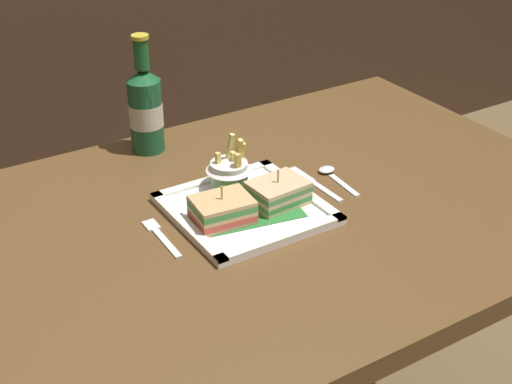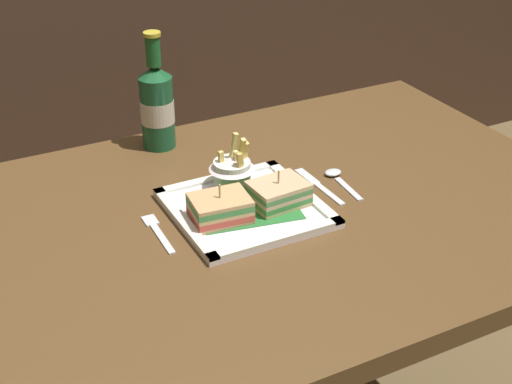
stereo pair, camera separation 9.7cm
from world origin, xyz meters
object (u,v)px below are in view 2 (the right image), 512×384
object	(u,v)px
fries_cup	(232,169)
beer_bottle	(157,105)
sandwich_half_right	(278,194)
fork	(157,231)
spoon	(337,177)
knife	(317,185)
sandwich_half_left	(220,208)
dining_table	(266,273)
square_plate	(245,209)

from	to	relation	value
fries_cup	beer_bottle	size ratio (longest dim) A/B	0.43
sandwich_half_right	fork	distance (m)	0.23
fork	sandwich_half_right	bearing A→B (deg)	-6.77
fork	spoon	size ratio (longest dim) A/B	1.07
beer_bottle	knife	distance (m)	0.39
sandwich_half_left	beer_bottle	xyz separation A→B (m)	(0.02, 0.35, 0.06)
dining_table	knife	bearing A→B (deg)	15.56
fork	knife	world-z (taller)	same
sandwich_half_right	beer_bottle	world-z (taller)	beer_bottle
sandwich_half_right	beer_bottle	xyz separation A→B (m)	(-0.10, 0.35, 0.06)
fries_cup	spoon	bearing A→B (deg)	-12.60
sandwich_half_left	fork	bearing A→B (deg)	166.20
dining_table	sandwich_half_left	distance (m)	0.20
sandwich_half_right	square_plate	bearing A→B (deg)	163.33
dining_table	spoon	size ratio (longest dim) A/B	9.91
fork	beer_bottle	bearing A→B (deg)	68.45
sandwich_half_left	beer_bottle	bearing A→B (deg)	87.14
fries_cup	beer_bottle	bearing A→B (deg)	101.47
square_plate	sandwich_half_right	world-z (taller)	sandwich_half_right
dining_table	square_plate	size ratio (longest dim) A/B	4.73
dining_table	sandwich_half_right	world-z (taller)	sandwich_half_right
sandwich_half_left	sandwich_half_right	size ratio (longest dim) A/B	1.03
dining_table	fork	xyz separation A→B (m)	(-0.21, 0.02, 0.15)
dining_table	sandwich_half_left	size ratio (longest dim) A/B	11.33
sandwich_half_right	beer_bottle	size ratio (longest dim) A/B	0.42
fork	spoon	bearing A→B (deg)	2.97
beer_bottle	knife	size ratio (longest dim) A/B	1.57
sandwich_half_left	spoon	xyz separation A→B (m)	(0.28, 0.05, -0.03)
fries_cup	fork	bearing A→B (deg)	-159.69
beer_bottle	fork	world-z (taller)	beer_bottle
square_plate	spoon	xyz separation A→B (m)	(0.22, 0.03, -0.00)
fries_cup	dining_table	bearing A→B (deg)	-73.27
square_plate	fries_cup	bearing A→B (deg)	81.98
dining_table	square_plate	distance (m)	0.16
sandwich_half_right	spoon	xyz separation A→B (m)	(0.16, 0.05, -0.03)
sandwich_half_right	fries_cup	distance (m)	0.11
square_plate	sandwich_half_right	distance (m)	0.07
spoon	beer_bottle	bearing A→B (deg)	130.59
square_plate	spoon	size ratio (longest dim) A/B	2.09
fork	knife	xyz separation A→B (m)	(0.34, 0.02, -0.00)
knife	fork	bearing A→B (deg)	-177.42
dining_table	beer_bottle	bearing A→B (deg)	102.84
dining_table	fork	distance (m)	0.25
sandwich_half_left	beer_bottle	distance (m)	0.36
sandwich_half_right	spoon	distance (m)	0.17
dining_table	beer_bottle	distance (m)	0.43
square_plate	knife	distance (m)	0.17
dining_table	knife	size ratio (longest dim) A/B	7.75
fries_cup	knife	bearing A→B (deg)	-17.83
sandwich_half_left	sandwich_half_right	distance (m)	0.12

